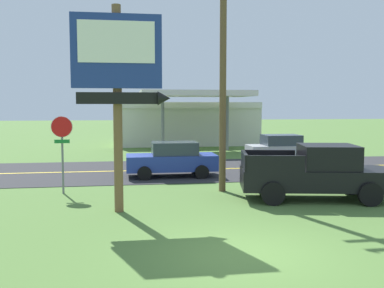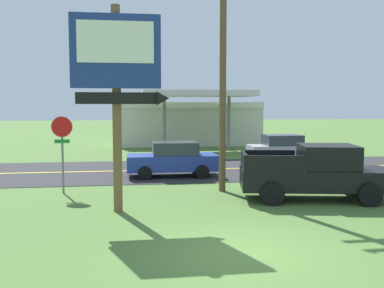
% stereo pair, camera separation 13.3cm
% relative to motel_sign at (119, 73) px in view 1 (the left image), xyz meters
% --- Properties ---
extents(ground_plane, '(180.00, 180.00, 0.00)m').
position_rel_motel_sign_xyz_m(ground_plane, '(2.82, -4.32, -4.35)').
color(ground_plane, '#4C7033').
extents(road_asphalt, '(140.00, 8.00, 0.02)m').
position_rel_motel_sign_xyz_m(road_asphalt, '(2.82, 8.68, -4.34)').
color(road_asphalt, '#2B2B2D').
rests_on(road_asphalt, ground).
extents(road_centre_line, '(126.00, 0.20, 0.01)m').
position_rel_motel_sign_xyz_m(road_centre_line, '(2.82, 8.68, -4.32)').
color(road_centre_line, gold).
rests_on(road_centre_line, road_asphalt).
extents(motel_sign, '(3.00, 0.54, 6.42)m').
position_rel_motel_sign_xyz_m(motel_sign, '(0.00, 0.00, 0.00)').
color(motel_sign, brown).
rests_on(motel_sign, ground).
extents(stop_sign, '(0.80, 0.08, 2.95)m').
position_rel_motel_sign_xyz_m(stop_sign, '(-2.20, 3.32, -2.32)').
color(stop_sign, slate).
rests_on(stop_sign, ground).
extents(utility_pole, '(1.81, 0.26, 8.99)m').
position_rel_motel_sign_xyz_m(utility_pole, '(3.90, 2.90, 0.44)').
color(utility_pole, brown).
rests_on(utility_pole, ground).
extents(gas_station, '(12.00, 11.50, 4.40)m').
position_rel_motel_sign_xyz_m(gas_station, '(5.26, 23.74, -2.40)').
color(gas_station, beige).
rests_on(gas_station, ground).
extents(pickup_black_parked_on_lawn, '(5.48, 2.97, 1.96)m').
position_rel_motel_sign_xyz_m(pickup_black_parked_on_lawn, '(6.88, 0.88, -3.38)').
color(pickup_black_parked_on_lawn, black).
rests_on(pickup_black_parked_on_lawn, ground).
extents(car_silver_near_lane, '(4.20, 2.00, 1.64)m').
position_rel_motel_sign_xyz_m(car_silver_near_lane, '(9.25, 10.68, -3.52)').
color(car_silver_near_lane, '#A8AAAF').
rests_on(car_silver_near_lane, ground).
extents(car_blue_mid_lane, '(4.20, 2.00, 1.64)m').
position_rel_motel_sign_xyz_m(car_blue_mid_lane, '(2.33, 6.68, -3.52)').
color(car_blue_mid_lane, '#233893').
rests_on(car_blue_mid_lane, ground).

